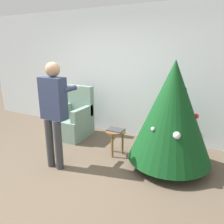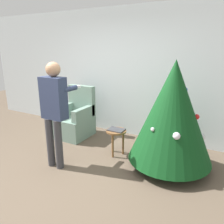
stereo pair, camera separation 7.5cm
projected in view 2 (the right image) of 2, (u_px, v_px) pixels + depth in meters
The scene contains 7 objects.
ground_plane at pixel (55, 181), 3.23m from camera, with size 14.00×14.00×0.00m, color brown.
wall_back at pixel (123, 73), 4.72m from camera, with size 8.00×0.06×2.70m.
christmas_tree at pixel (172, 112), 3.35m from camera, with size 1.31×1.31×1.73m.
armchair at pixel (76, 120), 4.80m from camera, with size 0.64×0.75×1.08m.
person_standing at pixel (54, 107), 3.38m from camera, with size 0.42×0.57×1.69m.
side_stool at pixel (116, 135), 3.92m from camera, with size 0.36×0.36×0.47m.
laptop at pixel (116, 130), 3.89m from camera, with size 0.29×0.21×0.02m.
Camera 2 is at (2.08, -2.06, 1.89)m, focal length 35.00 mm.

